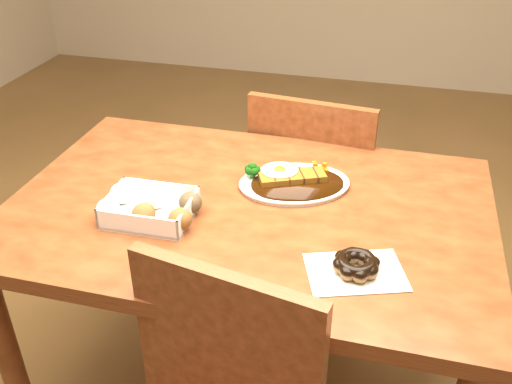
% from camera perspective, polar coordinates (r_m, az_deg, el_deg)
% --- Properties ---
extents(table, '(1.20, 0.80, 0.75)m').
position_cam_1_polar(table, '(1.49, -0.72, -4.44)').
color(table, '#542610').
rests_on(table, ground).
extents(chair_far, '(0.46, 0.46, 0.87)m').
position_cam_1_polar(chair_far, '(2.00, 6.03, -0.16)').
color(chair_far, '#542610').
rests_on(chair_far, ground).
extents(katsu_curry_plate, '(0.34, 0.29, 0.06)m').
position_cam_1_polar(katsu_curry_plate, '(1.50, 3.65, 1.10)').
color(katsu_curry_plate, white).
rests_on(katsu_curry_plate, table).
extents(donut_box, '(0.24, 0.16, 0.06)m').
position_cam_1_polar(donut_box, '(1.39, -10.58, -1.47)').
color(donut_box, white).
rests_on(donut_box, table).
extents(pon_de_ring, '(0.24, 0.20, 0.04)m').
position_cam_1_polar(pon_de_ring, '(1.22, 9.99, -7.20)').
color(pon_de_ring, silver).
rests_on(pon_de_ring, table).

